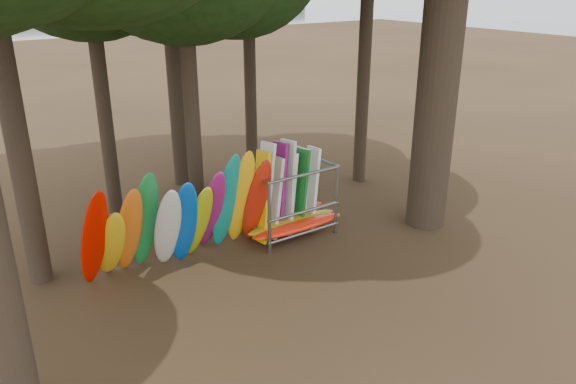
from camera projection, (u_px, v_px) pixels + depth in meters
ground at (303, 263)px, 14.63m from camera, size 120.00×120.00×0.00m
kayak_row at (181, 219)px, 14.02m from camera, size 5.16×2.07×3.09m
storage_rack at (288, 202)px, 16.00m from camera, size 3.22×1.55×2.77m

